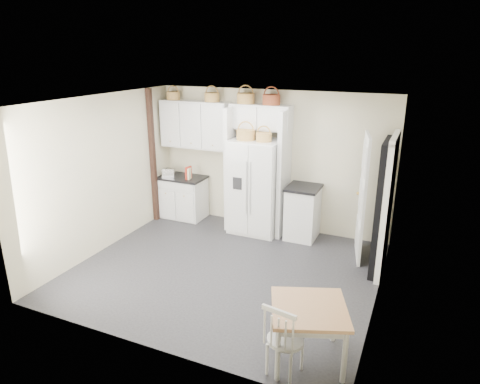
% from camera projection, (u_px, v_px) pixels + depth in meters
% --- Properties ---
extents(floor, '(4.50, 4.50, 0.00)m').
position_uv_depth(floor, '(225.00, 270.00, 6.68)').
color(floor, '#232227').
rests_on(floor, ground).
extents(ceiling, '(4.50, 4.50, 0.00)m').
position_uv_depth(ceiling, '(223.00, 101.00, 5.85)').
color(ceiling, white).
rests_on(ceiling, wall_back).
extents(wall_back, '(4.50, 0.00, 4.50)m').
position_uv_depth(wall_back, '(271.00, 160.00, 8.00)').
color(wall_back, beige).
rests_on(wall_back, floor).
extents(wall_left, '(0.00, 4.00, 4.00)m').
position_uv_depth(wall_left, '(103.00, 174.00, 7.13)').
color(wall_left, beige).
rests_on(wall_left, floor).
extents(wall_right, '(0.00, 4.00, 4.00)m').
position_uv_depth(wall_right, '(385.00, 214.00, 5.40)').
color(wall_right, beige).
rests_on(wall_right, floor).
extents(refrigerator, '(0.90, 0.73, 1.75)m').
position_uv_depth(refrigerator, '(256.00, 186.00, 7.88)').
color(refrigerator, silver).
rests_on(refrigerator, floor).
extents(base_cab_left, '(0.88, 0.56, 0.82)m').
position_uv_depth(base_cab_left, '(183.00, 198.00, 8.70)').
color(base_cab_left, silver).
rests_on(base_cab_left, floor).
extents(base_cab_right, '(0.53, 0.64, 0.93)m').
position_uv_depth(base_cab_right, '(303.00, 213.00, 7.72)').
color(base_cab_right, silver).
rests_on(base_cab_right, floor).
extents(dining_table, '(1.03, 1.03, 0.66)m').
position_uv_depth(dining_table, '(308.00, 333.00, 4.66)').
color(dining_table, brown).
rests_on(dining_table, floor).
extents(windsor_chair, '(0.45, 0.42, 0.80)m').
position_uv_depth(windsor_chair, '(285.00, 340.00, 4.44)').
color(windsor_chair, silver).
rests_on(windsor_chair, floor).
extents(counter_left, '(0.92, 0.59, 0.04)m').
position_uv_depth(counter_left, '(182.00, 178.00, 8.57)').
color(counter_left, black).
rests_on(counter_left, base_cab_left).
extents(counter_right, '(0.57, 0.68, 0.04)m').
position_uv_depth(counter_right, '(304.00, 187.00, 7.57)').
color(counter_right, black).
rests_on(counter_right, base_cab_right).
extents(toaster, '(0.27, 0.21, 0.17)m').
position_uv_depth(toaster, '(169.00, 173.00, 8.54)').
color(toaster, silver).
rests_on(toaster, counter_left).
extents(cookbook_red, '(0.06, 0.17, 0.25)m').
position_uv_depth(cookbook_red, '(188.00, 173.00, 8.38)').
color(cookbook_red, red).
rests_on(cookbook_red, counter_left).
extents(cookbook_cream, '(0.06, 0.15, 0.22)m').
position_uv_depth(cookbook_cream, '(189.00, 174.00, 8.37)').
color(cookbook_cream, beige).
rests_on(cookbook_cream, counter_left).
extents(basket_upper_a, '(0.26, 0.26, 0.15)m').
position_uv_depth(basket_upper_a, '(173.00, 96.00, 8.25)').
color(basket_upper_a, '#A58135').
rests_on(basket_upper_a, upper_cabinet).
extents(basket_upper_c, '(0.29, 0.29, 0.17)m').
position_uv_depth(basket_upper_c, '(212.00, 97.00, 7.93)').
color(basket_upper_c, '#A58135').
rests_on(basket_upper_c, upper_cabinet).
extents(basket_bridge_a, '(0.32, 0.32, 0.18)m').
position_uv_depth(basket_bridge_a, '(246.00, 98.00, 7.66)').
color(basket_bridge_a, '#A58135').
rests_on(basket_bridge_a, bridge_cabinet).
extents(basket_bridge_b, '(0.31, 0.31, 0.18)m').
position_uv_depth(basket_bridge_b, '(271.00, 100.00, 7.48)').
color(basket_bridge_b, brown).
rests_on(basket_bridge_b, bridge_cabinet).
extents(basket_fridge_a, '(0.34, 0.34, 0.18)m').
position_uv_depth(basket_fridge_a, '(246.00, 135.00, 7.56)').
color(basket_fridge_a, '#A58135').
rests_on(basket_fridge_a, refrigerator).
extents(basket_fridge_b, '(0.28, 0.28, 0.15)m').
position_uv_depth(basket_fridge_b, '(264.00, 137.00, 7.43)').
color(basket_fridge_b, '#A58135').
rests_on(basket_fridge_b, refrigerator).
extents(upper_cabinet, '(1.40, 0.34, 0.90)m').
position_uv_depth(upper_cabinet, '(195.00, 125.00, 8.24)').
color(upper_cabinet, silver).
rests_on(upper_cabinet, wall_back).
extents(bridge_cabinet, '(1.12, 0.34, 0.45)m').
position_uv_depth(bridge_cabinet, '(261.00, 117.00, 7.65)').
color(bridge_cabinet, silver).
rests_on(bridge_cabinet, wall_back).
extents(fridge_panel_left, '(0.08, 0.60, 2.30)m').
position_uv_depth(fridge_panel_left, '(232.00, 168.00, 8.04)').
color(fridge_panel_left, silver).
rests_on(fridge_panel_left, floor).
extents(fridge_panel_right, '(0.08, 0.60, 2.30)m').
position_uv_depth(fridge_panel_right, '(284.00, 174.00, 7.65)').
color(fridge_panel_right, silver).
rests_on(fridge_panel_right, floor).
extents(trim_post, '(0.09, 0.09, 2.60)m').
position_uv_depth(trim_post, '(153.00, 157.00, 8.28)').
color(trim_post, black).
rests_on(trim_post, floor).
extents(doorway_void, '(0.18, 0.85, 2.05)m').
position_uv_depth(doorway_void, '(384.00, 208.00, 6.39)').
color(doorway_void, black).
rests_on(doorway_void, floor).
extents(door_slab, '(0.21, 0.79, 2.05)m').
position_uv_depth(door_slab, '(363.00, 198.00, 6.82)').
color(door_slab, white).
rests_on(door_slab, floor).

